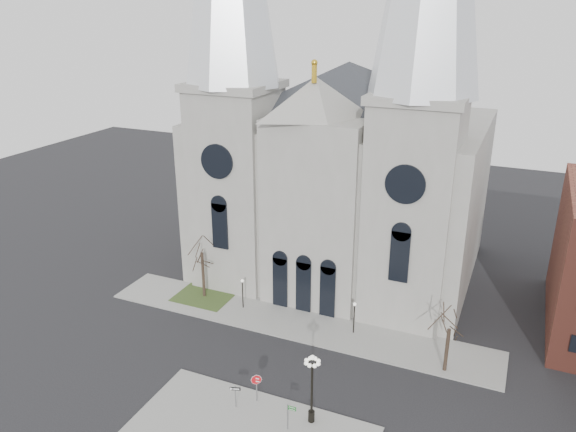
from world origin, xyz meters
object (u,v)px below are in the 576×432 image
at_px(stop_sign, 256,382).
at_px(street_name_sign, 289,415).
at_px(one_way_sign, 235,393).
at_px(globe_lamp, 312,381).

relative_size(stop_sign, street_name_sign, 1.10).
distance_m(one_way_sign, street_name_sign, 4.83).
bearing_deg(street_name_sign, stop_sign, 148.65).
distance_m(stop_sign, one_way_sign, 1.82).
bearing_deg(globe_lamp, one_way_sign, -171.70).
bearing_deg(street_name_sign, one_way_sign, 169.46).
relative_size(globe_lamp, one_way_sign, 2.99).
relative_size(one_way_sign, street_name_sign, 0.87).
relative_size(stop_sign, globe_lamp, 0.42).
xyz_separation_m(stop_sign, globe_lamp, (4.83, -0.43, 1.93)).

